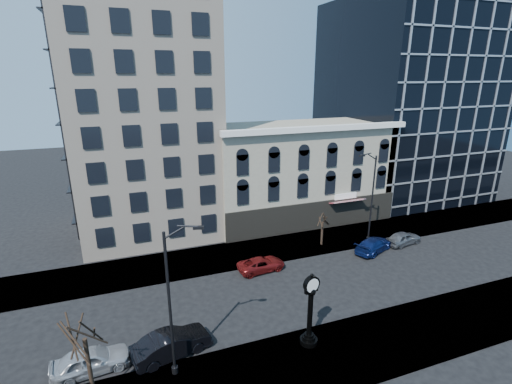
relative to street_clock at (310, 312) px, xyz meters
name	(u,v)px	position (x,y,z in m)	size (l,w,h in m)	color
ground	(250,299)	(-2.08, 6.44, -2.57)	(160.00, 160.00, 0.00)	black
sidewalk_far	(224,256)	(-2.08, 14.44, -2.51)	(160.00, 6.00, 0.12)	gray
sidewalk_near	(291,367)	(-2.08, -1.56, -2.51)	(160.00, 6.00, 0.12)	gray
cream_tower	(138,60)	(-8.20, 25.32, 16.75)	(15.90, 15.40, 42.50)	beige
victorian_row	(298,172)	(9.92, 22.33, 3.43)	(22.60, 11.19, 12.50)	#9E9882
glass_office	(404,101)	(29.92, 27.34, 11.43)	(20.00, 20.15, 28.00)	black
street_clock	(310,312)	(0.00, 0.00, 0.00)	(1.23, 1.23, 5.42)	black
street_lamp_near	(180,263)	(-8.40, 0.27, 5.20)	(2.58, 0.88, 10.13)	black
street_lamp_far	(369,175)	(13.24, 12.38, 5.30)	(2.66, 0.53, 10.27)	black
bare_tree_near	(82,323)	(-13.69, -0.43, 3.01)	(4.21, 4.21, 7.22)	#2F2117
bare_tree_far	(323,218)	(8.65, 13.44, 0.70)	(2.44, 2.44, 4.19)	#2F2117
car_near_a	(91,360)	(-14.01, 2.51, -1.76)	(1.90, 4.73, 1.61)	#A5A8AD
car_near_b	(172,344)	(-9.04, 2.21, -1.71)	(1.82, 5.22, 1.72)	black
car_far_a	(261,264)	(0.52, 10.64, -1.93)	(2.12, 4.59, 1.28)	maroon
car_far_b	(374,245)	(13.11, 10.31, -1.83)	(2.07, 5.10, 1.48)	#0C194C
car_far_c	(403,238)	(17.25, 10.59, -1.84)	(1.72, 4.27, 1.45)	#595B60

